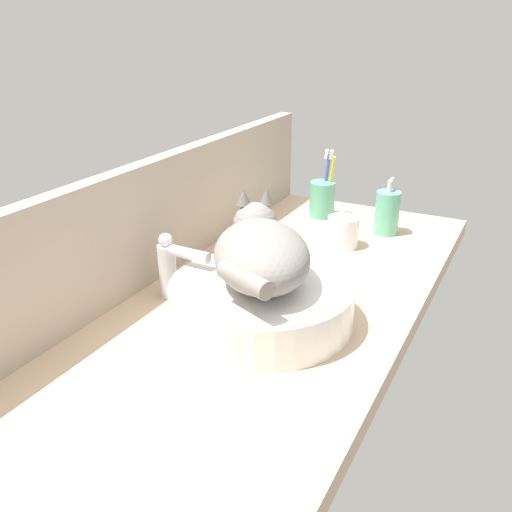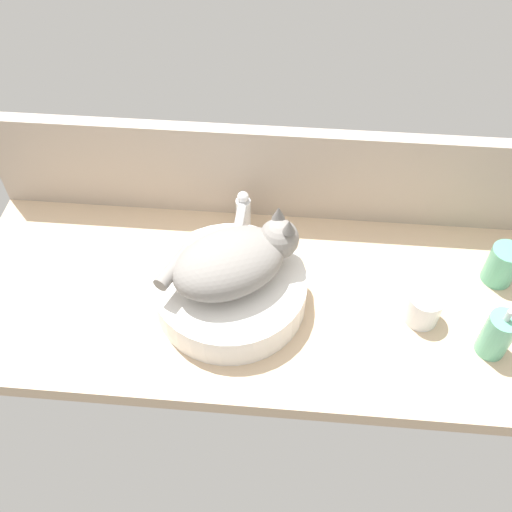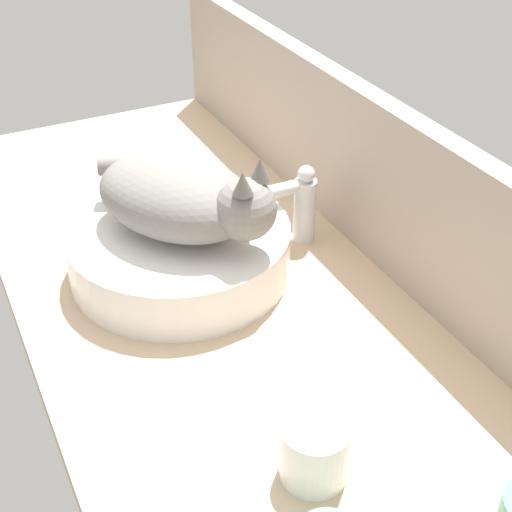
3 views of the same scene
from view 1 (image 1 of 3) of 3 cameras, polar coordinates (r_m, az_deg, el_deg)
name	(u,v)px [view 1 (image 1 of 3)]	position (r cm, az deg, el deg)	size (l,w,h in cm)	color
ground_plane	(263,311)	(114.31, 0.69, -5.57)	(138.07, 57.02, 4.00)	#D1B28E
backsplash_panel	(149,222)	(121.49, -10.64, 3.40)	(138.07, 3.60, 25.38)	#AD9E8E
sink_basin	(261,303)	(104.91, 0.55, -4.70)	(33.76, 33.76, 7.87)	white
cat	(260,251)	(101.99, 0.45, 0.48)	(30.22, 27.77, 14.00)	gray
faucet	(172,264)	(113.57, -8.44, -0.80)	(3.60, 11.83, 13.60)	silver
soap_dispenser	(387,212)	(150.62, 12.98, 4.28)	(6.23, 6.23, 14.46)	#60B793
toothbrush_cup	(322,198)	(160.83, 6.66, 5.77)	(7.05, 7.05, 18.72)	#5BB28E
water_glass	(343,234)	(140.69, 8.69, 2.20)	(7.67, 7.67, 7.54)	white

